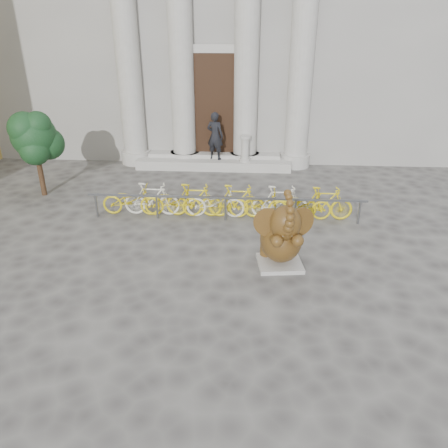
# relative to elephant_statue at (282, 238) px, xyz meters

# --- Properties ---
(ground) EXTENTS (80.00, 80.00, 0.00)m
(ground) POSITION_rel_elephant_statue_xyz_m (-2.24, -1.88, -0.74)
(ground) COLOR #474442
(ground) RESTS_ON ground
(classical_building) EXTENTS (22.00, 10.70, 12.00)m
(classical_building) POSITION_rel_elephant_statue_xyz_m (-2.24, 13.05, 5.24)
(classical_building) COLOR gray
(classical_building) RESTS_ON ground
(entrance_steps) EXTENTS (6.00, 1.20, 0.36)m
(entrance_steps) POSITION_rel_elephant_statue_xyz_m (-2.24, 7.52, -0.56)
(entrance_steps) COLOR #A8A59E
(entrance_steps) RESTS_ON ground
(elephant_statue) EXTENTS (1.36, 1.57, 2.04)m
(elephant_statue) POSITION_rel_elephant_statue_xyz_m (0.00, 0.00, 0.00)
(elephant_statue) COLOR #A8A59E
(elephant_statue) RESTS_ON ground
(bike_rack) EXTENTS (8.00, 0.53, 1.00)m
(bike_rack) POSITION_rel_elephant_statue_xyz_m (-1.47, 2.77, -0.24)
(bike_rack) COLOR slate
(bike_rack) RESTS_ON ground
(tree) EXTENTS (1.60, 1.46, 2.78)m
(tree) POSITION_rel_elephant_statue_xyz_m (-7.60, 4.14, 1.19)
(tree) COLOR #332114
(tree) RESTS_ON ground
(pedestrian) EXTENTS (0.78, 0.65, 1.82)m
(pedestrian) POSITION_rel_elephant_statue_xyz_m (-2.18, 7.46, 0.53)
(pedestrian) COLOR black
(pedestrian) RESTS_ON entrance_steps
(balustrade_post) EXTENTS (0.40, 0.40, 0.99)m
(balustrade_post) POSITION_rel_elephant_statue_xyz_m (-1.01, 7.22, 0.07)
(balustrade_post) COLOR #A8A59E
(balustrade_post) RESTS_ON entrance_steps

